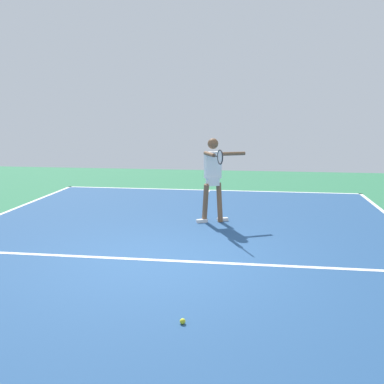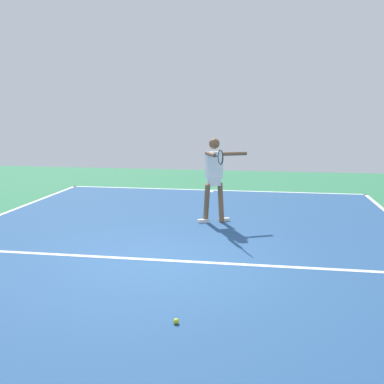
% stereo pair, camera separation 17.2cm
% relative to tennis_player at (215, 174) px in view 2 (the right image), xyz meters
% --- Properties ---
extents(ground_plane, '(23.27, 23.27, 0.00)m').
position_rel_tennis_player_xyz_m(ground_plane, '(0.52, 2.75, -1.06)').
color(ground_plane, '#2D754C').
extents(court_surface, '(9.09, 13.66, 0.00)m').
position_rel_tennis_player_xyz_m(court_surface, '(0.52, 2.75, -1.06)').
color(court_surface, navy).
rests_on(court_surface, ground_plane).
extents(court_line_baseline_near, '(9.09, 0.10, 0.01)m').
position_rel_tennis_player_xyz_m(court_line_baseline_near, '(0.52, -4.03, -1.06)').
color(court_line_baseline_near, white).
rests_on(court_line_baseline_near, ground_plane).
extents(court_line_service, '(6.82, 0.10, 0.01)m').
position_rel_tennis_player_xyz_m(court_line_service, '(0.52, 2.67, -1.06)').
color(court_line_service, white).
rests_on(court_line_service, ground_plane).
extents(court_line_centre_mark, '(0.10, 0.30, 0.01)m').
position_rel_tennis_player_xyz_m(court_line_centre_mark, '(0.52, -3.83, -1.06)').
color(court_line_centre_mark, white).
rests_on(court_line_centre_mark, ground_plane).
extents(tennis_player, '(1.03, 1.39, 1.83)m').
position_rel_tennis_player_xyz_m(tennis_player, '(0.00, 0.00, 0.00)').
color(tennis_player, brown).
rests_on(tennis_player, ground_plane).
extents(tennis_ball_by_baseline, '(0.07, 0.07, 0.07)m').
position_rel_tennis_player_xyz_m(tennis_ball_by_baseline, '(-0.11, 4.80, -1.03)').
color(tennis_ball_by_baseline, yellow).
rests_on(tennis_ball_by_baseline, ground_plane).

